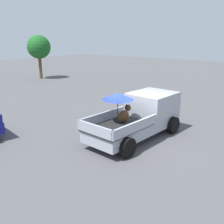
% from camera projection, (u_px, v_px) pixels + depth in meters
% --- Properties ---
extents(ground_plane, '(80.00, 80.00, 0.00)m').
position_uv_depth(ground_plane, '(134.00, 138.00, 11.96)').
color(ground_plane, '#4C4C4F').
extents(pickup_truck_main, '(5.22, 2.69, 2.18)m').
position_uv_depth(pickup_truck_main, '(140.00, 115.00, 12.02)').
color(pickup_truck_main, black).
rests_on(pickup_truck_main, ground).
extents(tree_by_lot, '(2.46, 2.46, 4.57)m').
position_uv_depth(tree_by_lot, '(39.00, 47.00, 27.50)').
color(tree_by_lot, brown).
rests_on(tree_by_lot, ground).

